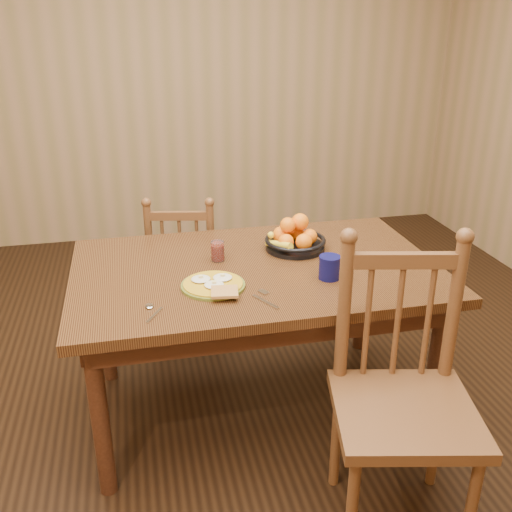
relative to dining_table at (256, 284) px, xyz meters
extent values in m
cube|color=black|center=(0.00, 0.00, -0.67)|extent=(4.50, 5.00, 0.01)
cube|color=olive|center=(0.00, 2.50, 0.68)|extent=(4.50, 0.01, 2.70)
cube|color=black|center=(0.00, 0.00, 0.06)|extent=(1.60, 1.00, 0.04)
cube|color=black|center=(0.00, 0.42, -0.01)|extent=(1.40, 0.04, 0.10)
cube|color=black|center=(0.00, -0.42, -0.01)|extent=(1.40, 0.04, 0.10)
cube|color=black|center=(0.72, 0.00, -0.01)|extent=(0.04, 0.84, 0.10)
cube|color=black|center=(-0.72, 0.00, -0.01)|extent=(0.04, 0.84, 0.10)
cylinder|color=black|center=(-0.70, -0.40, -0.31)|extent=(0.07, 0.07, 0.70)
cylinder|color=black|center=(0.70, -0.40, -0.31)|extent=(0.07, 0.07, 0.70)
cylinder|color=black|center=(-0.70, 0.40, -0.31)|extent=(0.07, 0.07, 0.70)
cylinder|color=black|center=(0.70, 0.40, -0.31)|extent=(0.07, 0.07, 0.70)
cube|color=#4F3117|center=(-0.25, 0.76, -0.26)|extent=(0.47, 0.45, 0.04)
cylinder|color=#4F3117|center=(-0.06, 0.88, -0.47)|extent=(0.03, 0.03, 0.39)
cylinder|color=#4F3117|center=(-0.38, 0.95, -0.47)|extent=(0.03, 0.03, 0.39)
cylinder|color=#4F3117|center=(-0.12, 0.58, -0.47)|extent=(0.03, 0.03, 0.39)
cylinder|color=#4F3117|center=(-0.44, 0.64, -0.47)|extent=(0.03, 0.03, 0.39)
cylinder|color=#4F3117|center=(-0.12, 0.56, -0.02)|extent=(0.04, 0.04, 0.47)
cylinder|color=#4F3117|center=(-0.44, 0.63, -0.02)|extent=(0.04, 0.04, 0.47)
cylinder|color=#4F3117|center=(-0.28, 0.59, -0.07)|extent=(0.02, 0.02, 0.36)
cube|color=#4F3117|center=(-0.28, 0.59, 0.14)|extent=(0.33, 0.09, 0.05)
cube|color=#4F3117|center=(0.36, -0.79, -0.17)|extent=(0.58, 0.56, 0.04)
cylinder|color=#4F3117|center=(0.51, -1.01, -0.43)|extent=(0.04, 0.04, 0.48)
cylinder|color=#4F3117|center=(0.20, -0.56, -0.43)|extent=(0.04, 0.04, 0.48)
cylinder|color=#4F3117|center=(0.59, -0.65, -0.43)|extent=(0.04, 0.04, 0.48)
cylinder|color=#4F3117|center=(0.21, -0.54, 0.12)|extent=(0.05, 0.05, 0.58)
cylinder|color=#4F3117|center=(0.60, -0.62, 0.12)|extent=(0.05, 0.05, 0.58)
cylinder|color=#4F3117|center=(0.40, -0.58, 0.07)|extent=(0.02, 0.02, 0.44)
cube|color=#4F3117|center=(0.40, -0.58, 0.32)|extent=(0.40, 0.12, 0.06)
cylinder|color=#59601E|center=(-0.22, -0.16, 0.09)|extent=(0.26, 0.26, 0.01)
cylinder|color=#B98B17|center=(-0.22, -0.16, 0.10)|extent=(0.24, 0.24, 0.01)
ellipsoid|color=silver|center=(-0.26, -0.13, 0.11)|extent=(0.08, 0.08, 0.01)
cube|color=#F2E08C|center=(-0.26, -0.13, 0.12)|extent=(0.02, 0.02, 0.01)
ellipsoid|color=silver|center=(-0.17, -0.13, 0.11)|extent=(0.08, 0.08, 0.01)
cube|color=#F2E08C|center=(-0.17, -0.13, 0.12)|extent=(0.02, 0.02, 0.01)
ellipsoid|color=silver|center=(-0.22, -0.19, 0.11)|extent=(0.08, 0.08, 0.01)
cube|color=#F2E08C|center=(-0.22, -0.19, 0.12)|extent=(0.02, 0.02, 0.01)
cube|color=brown|center=(-0.19, -0.27, 0.11)|extent=(0.12, 0.11, 0.01)
cube|color=silver|center=(-0.04, -0.34, 0.09)|extent=(0.08, 0.13, 0.00)
cube|color=silver|center=(-0.03, -0.26, 0.09)|extent=(0.04, 0.05, 0.00)
cube|color=silver|center=(-0.46, -0.36, 0.09)|extent=(0.07, 0.11, 0.00)
ellipsoid|color=silver|center=(-0.48, -0.28, 0.09)|extent=(0.03, 0.04, 0.01)
cylinder|color=#0B0C3D|center=(0.27, -0.19, 0.13)|extent=(0.09, 0.09, 0.10)
torus|color=#0B0C3D|center=(0.33, -0.19, 0.13)|extent=(0.07, 0.03, 0.07)
cylinder|color=black|center=(0.27, -0.19, 0.18)|extent=(0.08, 0.08, 0.00)
cylinder|color=silver|center=(-0.15, 0.10, 0.13)|extent=(0.06, 0.06, 0.09)
cylinder|color=maroon|center=(-0.15, 0.10, 0.12)|extent=(0.05, 0.05, 0.07)
cylinder|color=black|center=(0.23, 0.16, 0.09)|extent=(0.28, 0.28, 0.02)
torus|color=black|center=(0.23, 0.16, 0.13)|extent=(0.29, 0.29, 0.02)
cylinder|color=black|center=(0.23, 0.16, 0.09)|extent=(0.10, 0.10, 0.01)
sphere|color=orange|center=(0.30, 0.16, 0.14)|extent=(0.07, 0.07, 0.07)
sphere|color=orange|center=(0.25, 0.23, 0.14)|extent=(0.08, 0.08, 0.08)
sphere|color=orange|center=(0.17, 0.20, 0.15)|extent=(0.08, 0.08, 0.08)
sphere|color=orange|center=(0.17, 0.12, 0.14)|extent=(0.07, 0.07, 0.07)
sphere|color=orange|center=(0.25, 0.09, 0.14)|extent=(0.08, 0.08, 0.08)
sphere|color=orange|center=(0.26, 0.19, 0.21)|extent=(0.08, 0.08, 0.08)
sphere|color=orange|center=(0.19, 0.17, 0.20)|extent=(0.07, 0.07, 0.07)
cylinder|color=yellow|center=(0.14, 0.12, 0.13)|extent=(0.10, 0.17, 0.07)
camera|label=1|loc=(-0.50, -2.25, 1.11)|focal=40.00mm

